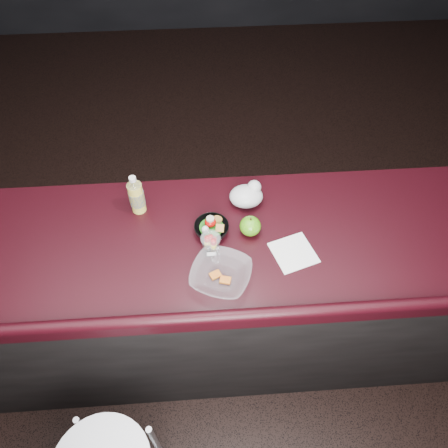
{
  "coord_description": "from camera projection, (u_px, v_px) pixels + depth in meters",
  "views": [
    {
      "loc": [
        0.02,
        -0.76,
        2.47
      ],
      "look_at": [
        0.1,
        0.32,
        1.1
      ],
      "focal_mm": 35.0,
      "sensor_mm": 36.0,
      "label": 1
    }
  ],
  "objects": [
    {
      "name": "paper_napkin",
      "position": [
        293.0,
        253.0,
        1.75
      ],
      "size": [
        0.2,
        0.2,
        0.0
      ],
      "primitive_type": "cube",
      "rotation": [
        0.0,
        0.0,
        0.31
      ],
      "color": "white",
      "rests_on": "counter"
    },
    {
      "name": "plastic_bag",
      "position": [
        247.0,
        195.0,
        1.88
      ],
      "size": [
        0.15,
        0.12,
        0.11
      ],
      "color": "silver",
      "rests_on": "counter"
    },
    {
      "name": "room_shell",
      "position": [
        190.0,
        134.0,
        0.97
      ],
      "size": [
        8.0,
        8.0,
        8.0
      ],
      "color": "black",
      "rests_on": "ground"
    },
    {
      "name": "green_apple",
      "position": [
        250.0,
        226.0,
        1.78
      ],
      "size": [
        0.09,
        0.09,
        0.09
      ],
      "color": "#247C0E",
      "rests_on": "counter"
    },
    {
      "name": "ground",
      "position": [
        210.0,
        394.0,
        2.4
      ],
      "size": [
        8.0,
        8.0,
        0.0
      ],
      "primitive_type": "plane",
      "color": "black",
      "rests_on": "ground"
    },
    {
      "name": "lemonade_bottle",
      "position": [
        137.0,
        197.0,
        1.83
      ],
      "size": [
        0.07,
        0.07,
        0.2
      ],
      "color": "yellow",
      "rests_on": "counter"
    },
    {
      "name": "takeout_bowl",
      "position": [
        221.0,
        275.0,
        1.66
      ],
      "size": [
        0.29,
        0.29,
        0.06
      ],
      "rotation": [
        0.0,
        0.0,
        -0.38
      ],
      "color": "silver",
      "rests_on": "counter"
    },
    {
      "name": "snack_bowl",
      "position": [
        211.0,
        228.0,
        1.8
      ],
      "size": [
        0.16,
        0.16,
        0.08
      ],
      "rotation": [
        0.0,
        0.0,
        -0.13
      ],
      "color": "black",
      "rests_on": "counter"
    },
    {
      "name": "fruit_cup",
      "position": [
        211.0,
        243.0,
        1.71
      ],
      "size": [
        0.08,
        0.08,
        0.11
      ],
      "color": "white",
      "rests_on": "counter"
    },
    {
      "name": "counter",
      "position": [
        205.0,
        301.0,
        2.19
      ],
      "size": [
        4.06,
        0.71,
        1.02
      ],
      "color": "black",
      "rests_on": "ground"
    }
  ]
}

